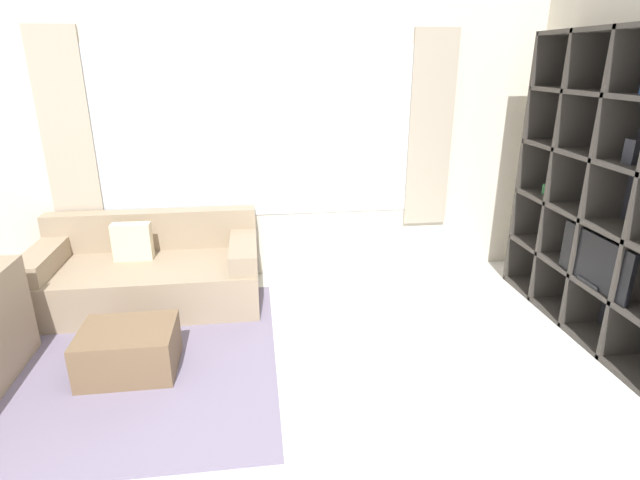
# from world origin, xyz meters

# --- Properties ---
(wall_back) EXTENTS (6.79, 0.11, 2.70)m
(wall_back) POSITION_xyz_m (0.00, 3.09, 1.36)
(wall_back) COLOR beige
(wall_back) RESTS_ON ground_plane
(area_rug) EXTENTS (2.98, 2.30, 0.01)m
(area_rug) POSITION_xyz_m (-1.44, 1.55, 0.01)
(area_rug) COLOR slate
(area_rug) RESTS_ON ground_plane
(shelving_unit) EXTENTS (0.35, 2.48, 2.35)m
(shelving_unit) POSITION_xyz_m (2.65, 1.37, 1.16)
(shelving_unit) COLOR #232328
(shelving_unit) RESTS_ON ground_plane
(couch_main) EXTENTS (1.96, 0.97, 0.77)m
(couch_main) POSITION_xyz_m (-1.03, 2.57, 0.28)
(couch_main) COLOR gray
(couch_main) RESTS_ON ground_plane
(ottoman) EXTENTS (0.65, 0.52, 0.34)m
(ottoman) POSITION_xyz_m (-0.98, 1.43, 0.17)
(ottoman) COLOR brown
(ottoman) RESTS_ON ground_plane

